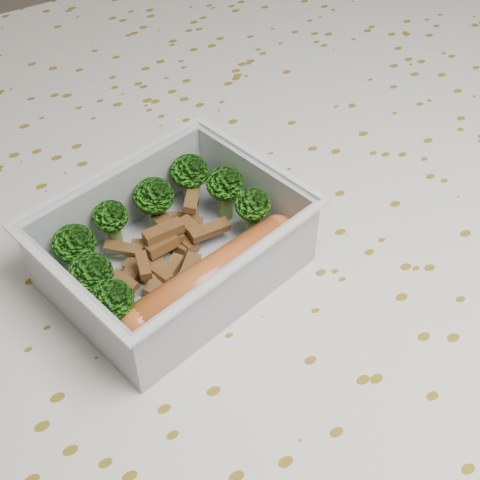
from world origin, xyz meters
TOP-DOWN VIEW (x-y plane):
  - dining_table at (0.00, 0.00)m, footprint 1.40×0.90m
  - tablecloth at (0.00, 0.00)m, footprint 1.46×0.96m
  - lunch_container at (-0.05, 0.02)m, footprint 0.20×0.17m
  - broccoli_florets at (-0.06, 0.04)m, footprint 0.16×0.12m
  - meat_pile at (-0.05, 0.03)m, footprint 0.11×0.07m
  - sausage at (-0.04, -0.01)m, footprint 0.15×0.05m

SIDE VIEW (x-z plane):
  - dining_table at x=0.00m, z-range 0.29..1.04m
  - tablecloth at x=0.00m, z-range 0.62..0.81m
  - meat_pile at x=-0.05m, z-range 0.76..0.78m
  - lunch_container at x=-0.05m, z-range 0.75..0.81m
  - sausage at x=-0.04m, z-range 0.76..0.79m
  - broccoli_florets at x=-0.06m, z-range 0.77..0.81m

